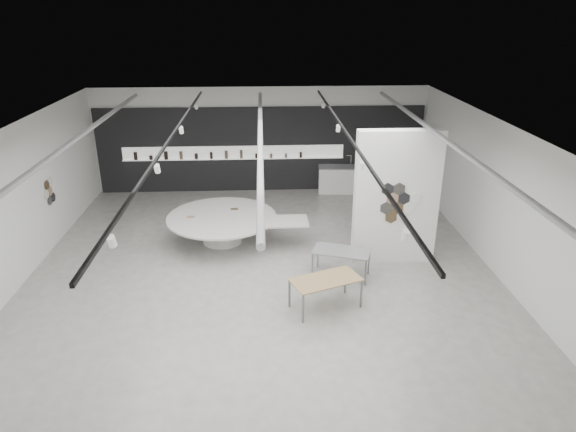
{
  "coord_description": "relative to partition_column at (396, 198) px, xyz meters",
  "views": [
    {
      "loc": [
        0.05,
        -11.34,
        6.46
      ],
      "look_at": [
        0.69,
        1.2,
        1.27
      ],
      "focal_mm": 32.0,
      "sensor_mm": 36.0,
      "label": 1
    }
  ],
  "objects": [
    {
      "name": "room",
      "position": [
        -3.59,
        -1.0,
        0.27
      ],
      "size": [
        12.02,
        14.02,
        3.82
      ],
      "color": "#A4A19B",
      "rests_on": "ground"
    },
    {
      "name": "display_island",
      "position": [
        -4.61,
        1.41,
        -1.28
      ],
      "size": [
        4.08,
        3.21,
        0.81
      ],
      "rotation": [
        0.0,
        0.0,
        0.02
      ],
      "color": "white",
      "rests_on": "ground"
    },
    {
      "name": "sample_table_wood",
      "position": [
        -2.08,
        -2.26,
        -1.12
      ],
      "size": [
        1.74,
        1.31,
        0.73
      ],
      "rotation": [
        0.0,
        0.0,
        0.38
      ],
      "color": "#A18353",
      "rests_on": "ground"
    },
    {
      "name": "partition_column",
      "position": [
        0.0,
        0.0,
        0.0
      ],
      "size": [
        2.2,
        0.38,
        3.6
      ],
      "color": "white",
      "rests_on": "ground"
    },
    {
      "name": "sample_table_stone",
      "position": [
        -1.51,
        -0.83,
        -1.13
      ],
      "size": [
        1.57,
        1.13,
        0.73
      ],
      "rotation": [
        0.0,
        0.0,
        -0.33
      ],
      "color": "gray",
      "rests_on": "ground"
    },
    {
      "name": "kitchen_counter",
      "position": [
        -0.55,
        5.52,
        -1.31
      ],
      "size": [
        1.79,
        0.82,
        1.37
      ],
      "rotation": [
        0.0,
        0.0,
        -0.09
      ],
      "color": "white",
      "rests_on": "ground"
    },
    {
      "name": "back_wall_display",
      "position": [
        -3.59,
        5.94,
        -0.26
      ],
      "size": [
        11.8,
        0.27,
        3.1
      ],
      "color": "black",
      "rests_on": "ground"
    }
  ]
}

